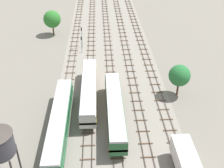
{
  "coord_description": "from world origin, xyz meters",
  "views": [
    {
      "loc": [
        -2.46,
        0.51,
        33.5
      ],
      "look_at": [
        0.0,
        50.91,
        1.5
      ],
      "focal_mm": 45.49,
      "sensor_mm": 36.0,
      "label": 1
    }
  ],
  "objects_px": {
    "diesel_railcar_centre_left_far": "(115,109)",
    "diesel_railcar_left_farther": "(89,89)",
    "signal_post_near": "(81,42)",
    "passenger_coach_far_left_midfar": "(59,121)",
    "signal_post_nearest": "(82,35)"
  },
  "relations": [
    {
      "from": "passenger_coach_far_left_midfar",
      "to": "signal_post_near",
      "type": "xyz_separation_m",
      "value": [
        2.38,
        31.56,
        0.34
      ]
    },
    {
      "from": "diesel_railcar_left_farther",
      "to": "passenger_coach_far_left_midfar",
      "type": "bearing_deg",
      "value": -116.73
    },
    {
      "from": "signal_post_nearest",
      "to": "diesel_railcar_centre_left_far",
      "type": "bearing_deg",
      "value": -77.26
    },
    {
      "from": "signal_post_near",
      "to": "signal_post_nearest",
      "type": "bearing_deg",
      "value": 90.0
    },
    {
      "from": "diesel_railcar_left_farther",
      "to": "signal_post_near",
      "type": "distance_m",
      "value": 22.24
    },
    {
      "from": "diesel_railcar_left_farther",
      "to": "signal_post_nearest",
      "type": "relative_size",
      "value": 3.45
    },
    {
      "from": "diesel_railcar_centre_left_far",
      "to": "diesel_railcar_left_farther",
      "type": "relative_size",
      "value": 1.0
    },
    {
      "from": "passenger_coach_far_left_midfar",
      "to": "signal_post_near",
      "type": "bearing_deg",
      "value": 85.69
    },
    {
      "from": "signal_post_near",
      "to": "diesel_railcar_centre_left_far",
      "type": "bearing_deg",
      "value": -75.97
    },
    {
      "from": "diesel_railcar_left_farther",
      "to": "signal_post_near",
      "type": "bearing_deg",
      "value": 96.14
    },
    {
      "from": "passenger_coach_far_left_midfar",
      "to": "signal_post_near",
      "type": "relative_size",
      "value": 4.8
    },
    {
      "from": "diesel_railcar_centre_left_far",
      "to": "signal_post_near",
      "type": "bearing_deg",
      "value": 104.03
    },
    {
      "from": "passenger_coach_far_left_midfar",
      "to": "diesel_railcar_left_farther",
      "type": "height_order",
      "value": "same"
    },
    {
      "from": "diesel_railcar_centre_left_far",
      "to": "signal_post_nearest",
      "type": "relative_size",
      "value": 3.45
    },
    {
      "from": "signal_post_near",
      "to": "diesel_railcar_left_farther",
      "type": "bearing_deg",
      "value": -83.86
    }
  ]
}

